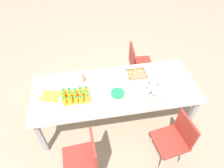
# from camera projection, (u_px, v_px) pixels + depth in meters

# --- Properties ---
(ground_plane) EXTENTS (12.00, 12.00, 0.00)m
(ground_plane) POSITION_uv_depth(u_px,v_px,m) (115.00, 118.00, 3.32)
(ground_plane) COLOR gray
(party_table) EXTENTS (2.36, 0.92, 0.75)m
(party_table) POSITION_uv_depth(u_px,v_px,m) (115.00, 91.00, 2.83)
(party_table) COLOR silver
(party_table) RESTS_ON ground_plane
(chair_far_right) EXTENTS (0.43, 0.43, 0.83)m
(chair_far_right) POSITION_uv_depth(u_px,v_px,m) (137.00, 62.00, 3.59)
(chair_far_right) COLOR maroon
(chair_far_right) RESTS_ON ground_plane
(chair_near_left) EXTENTS (0.42, 0.42, 0.83)m
(chair_near_left) POSITION_uv_depth(u_px,v_px,m) (85.00, 157.00, 2.34)
(chair_near_left) COLOR maroon
(chair_near_left) RESTS_ON ground_plane
(chair_near_right) EXTENTS (0.46, 0.46, 0.83)m
(chair_near_right) POSITION_uv_depth(u_px,v_px,m) (175.00, 138.00, 2.52)
(chair_near_right) COLOR maroon
(chair_near_right) RESTS_ON ground_plane
(juice_bottle_0) EXTENTS (0.06, 0.06, 0.14)m
(juice_bottle_0) POSITION_uv_depth(u_px,v_px,m) (65.00, 102.00, 2.53)
(juice_bottle_0) COLOR #FAAD14
(juice_bottle_0) RESTS_ON party_table
(juice_bottle_1) EXTENTS (0.06, 0.06, 0.14)m
(juice_bottle_1) POSITION_uv_depth(u_px,v_px,m) (70.00, 101.00, 2.54)
(juice_bottle_1) COLOR #F9AE14
(juice_bottle_1) RESTS_ON party_table
(juice_bottle_2) EXTENTS (0.06, 0.06, 0.14)m
(juice_bottle_2) POSITION_uv_depth(u_px,v_px,m) (76.00, 100.00, 2.55)
(juice_bottle_2) COLOR #FAAC14
(juice_bottle_2) RESTS_ON party_table
(juice_bottle_3) EXTENTS (0.06, 0.06, 0.14)m
(juice_bottle_3) POSITION_uv_depth(u_px,v_px,m) (81.00, 100.00, 2.55)
(juice_bottle_3) COLOR #F9AD14
(juice_bottle_3) RESTS_ON party_table
(juice_bottle_4) EXTENTS (0.06, 0.06, 0.14)m
(juice_bottle_4) POSITION_uv_depth(u_px,v_px,m) (88.00, 99.00, 2.56)
(juice_bottle_4) COLOR #F9AD14
(juice_bottle_4) RESTS_ON party_table
(juice_bottle_5) EXTENTS (0.05, 0.05, 0.15)m
(juice_bottle_5) POSITION_uv_depth(u_px,v_px,m) (64.00, 97.00, 2.58)
(juice_bottle_5) COLOR #F9AC14
(juice_bottle_5) RESTS_ON party_table
(juice_bottle_6) EXTENTS (0.06, 0.06, 0.15)m
(juice_bottle_6) POSITION_uv_depth(u_px,v_px,m) (70.00, 96.00, 2.59)
(juice_bottle_6) COLOR #F9AC14
(juice_bottle_6) RESTS_ON party_table
(juice_bottle_7) EXTENTS (0.05, 0.05, 0.15)m
(juice_bottle_7) POSITION_uv_depth(u_px,v_px,m) (75.00, 96.00, 2.59)
(juice_bottle_7) COLOR #FAAE14
(juice_bottle_7) RESTS_ON party_table
(juice_bottle_8) EXTENTS (0.06, 0.06, 0.15)m
(juice_bottle_8) POSITION_uv_depth(u_px,v_px,m) (81.00, 95.00, 2.60)
(juice_bottle_8) COLOR #FAAE14
(juice_bottle_8) RESTS_ON party_table
(juice_bottle_9) EXTENTS (0.06, 0.06, 0.14)m
(juice_bottle_9) POSITION_uv_depth(u_px,v_px,m) (87.00, 95.00, 2.61)
(juice_bottle_9) COLOR #F9AC14
(juice_bottle_9) RESTS_ON party_table
(juice_bottle_10) EXTENTS (0.06, 0.06, 0.15)m
(juice_bottle_10) POSITION_uv_depth(u_px,v_px,m) (64.00, 93.00, 2.63)
(juice_bottle_10) COLOR #FAAC14
(juice_bottle_10) RESTS_ON party_table
(juice_bottle_11) EXTENTS (0.06, 0.06, 0.15)m
(juice_bottle_11) POSITION_uv_depth(u_px,v_px,m) (70.00, 92.00, 2.64)
(juice_bottle_11) COLOR #F9AD14
(juice_bottle_11) RESTS_ON party_table
(juice_bottle_12) EXTENTS (0.06, 0.06, 0.13)m
(juice_bottle_12) POSITION_uv_depth(u_px,v_px,m) (75.00, 92.00, 2.65)
(juice_bottle_12) COLOR #FAAD14
(juice_bottle_12) RESTS_ON party_table
(juice_bottle_13) EXTENTS (0.06, 0.06, 0.14)m
(juice_bottle_13) POSITION_uv_depth(u_px,v_px,m) (81.00, 91.00, 2.66)
(juice_bottle_13) COLOR #FAAE14
(juice_bottle_13) RESTS_ON party_table
(juice_bottle_14) EXTENTS (0.06, 0.06, 0.14)m
(juice_bottle_14) POSITION_uv_depth(u_px,v_px,m) (86.00, 91.00, 2.67)
(juice_bottle_14) COLOR #F9AE14
(juice_bottle_14) RESTS_ON party_table
(fruit_pizza) EXTENTS (0.37, 0.37, 0.05)m
(fruit_pizza) POSITION_uv_depth(u_px,v_px,m) (153.00, 90.00, 2.74)
(fruit_pizza) COLOR tan
(fruit_pizza) RESTS_ON party_table
(snack_tray) EXTENTS (0.28, 0.23, 0.04)m
(snack_tray) POSITION_uv_depth(u_px,v_px,m) (136.00, 74.00, 2.98)
(snack_tray) COLOR olive
(snack_tray) RESTS_ON party_table
(plate_stack) EXTENTS (0.19, 0.19, 0.04)m
(plate_stack) POSITION_uv_depth(u_px,v_px,m) (118.00, 93.00, 2.69)
(plate_stack) COLOR #1E8C4C
(plate_stack) RESTS_ON party_table
(napkin_stack) EXTENTS (0.15, 0.15, 0.01)m
(napkin_stack) POSITION_uv_depth(u_px,v_px,m) (186.00, 95.00, 2.68)
(napkin_stack) COLOR white
(napkin_stack) RESTS_ON party_table
(cardboard_tube) EXTENTS (0.04, 0.04, 0.15)m
(cardboard_tube) POSITION_uv_depth(u_px,v_px,m) (83.00, 78.00, 2.83)
(cardboard_tube) COLOR #9E7A56
(cardboard_tube) RESTS_ON party_table
(paper_folder) EXTENTS (0.31, 0.27, 0.01)m
(paper_folder) POSITION_uv_depth(u_px,v_px,m) (51.00, 96.00, 2.68)
(paper_folder) COLOR yellow
(paper_folder) RESTS_ON party_table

